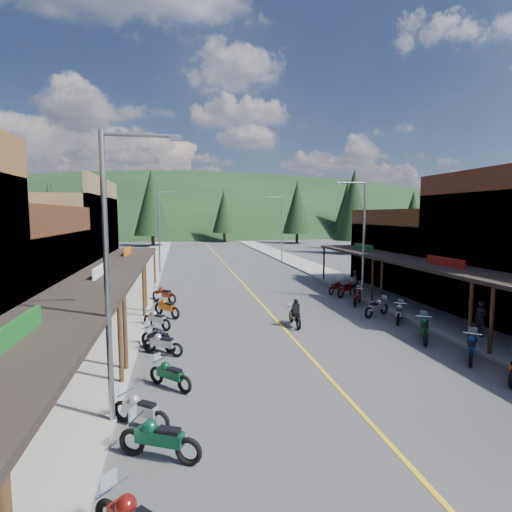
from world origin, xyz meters
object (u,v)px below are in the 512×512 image
pine_3 (224,211)px  shop_west_3 (48,249)px  bike_east_12 (336,286)px  pedestrian_east_a (480,318)px  bike_west_8 (158,337)px  streetlight_2 (362,235)px  bike_east_6 (472,347)px  streetlight_3 (281,226)px  bike_west_11 (164,294)px  pine_1 (85,207)px  bike_west_9 (157,318)px  pine_6 (413,211)px  rider_on_bike (295,315)px  bike_west_5 (141,408)px  shop_east_3 (423,256)px  bike_west_4 (159,437)px  bike_west_6 (170,373)px  bike_east_9 (377,307)px  streetlight_1 (161,229)px  pine_11 (354,205)px  pine_8 (50,213)px  pedestrian_east_b (354,280)px  pine_10 (97,208)px  streetlight_0 (112,266)px  pine_4 (297,207)px  bike_east_11 (347,288)px  bike_east_8 (399,312)px  bike_west_7 (163,342)px  bike_east_7 (424,328)px  bike_west_10 (167,306)px  pine_2 (152,202)px  pine_5 (348,205)px

pine_3 → shop_west_3: bearing=-108.0°
bike_east_12 → pedestrian_east_a: bearing=-29.4°
shop_west_3 → bike_west_8: size_ratio=5.40×
streetlight_2 → bike_east_6: size_ratio=3.89×
streetlight_3 → bike_west_11: size_ratio=3.69×
pine_1 → bike_west_9: size_ratio=6.53×
pine_6 → bike_west_8: size_ratio=5.45×
streetlight_2 → rider_on_bike: 9.19m
bike_west_5 → shop_east_3: bearing=-12.7°
bike_west_4 → bike_west_6: (0.16, 3.96, -0.06)m
shop_east_3 → bike_east_9: 11.26m
shop_east_3 → bike_west_8: bearing=-150.5°
streetlight_1 → pine_11: bearing=30.7°
shop_east_3 → bike_east_6: bearing=-116.9°
bike_east_6 → pine_8: bearing=163.4°
shop_east_3 → bike_east_12: bearing=-171.8°
streetlight_3 → pedestrian_east_b: size_ratio=5.09×
streetlight_2 → pine_10: bearing=120.7°
shop_east_3 → rider_on_bike: 15.88m
streetlight_0 → pedestrian_east_b: 22.15m
shop_west_3 → pine_4: (31.78, 48.70, 3.72)m
bike_west_4 → bike_east_11: bearing=-9.8°
pine_8 → rider_on_bike: (22.67, -37.49, -5.38)m
shop_east_3 → pine_3: bearing=100.1°
pine_4 → pine_10: pine_4 is taller
streetlight_0 → bike_west_8: bearing=82.5°
shop_west_3 → pedestrian_east_b: size_ratio=6.94×
bike_east_8 → rider_on_bike: size_ratio=0.99×
shop_west_3 → bike_west_7: bearing=-56.7°
bike_east_7 → streetlight_0: bearing=-129.3°
bike_west_10 → pedestrian_east_b: bearing=-19.5°
shop_west_3 → pine_2: pine_2 is taller
pine_5 → bike_west_5: size_ratio=7.51×
bike_west_6 → shop_west_3: bearing=73.7°
streetlight_1 → streetlight_3: bearing=29.9°
bike_west_8 → pedestrian_east_b: 17.18m
shop_east_3 → bike_east_6: size_ratio=5.30×
pine_11 → pedestrian_east_a: bearing=-106.2°
pine_1 → bike_west_4: bearing=-76.8°
bike_east_12 → bike_east_7: bearing=-43.0°
pine_6 → pine_11: size_ratio=0.89×
streetlight_3 → bike_east_7: 31.24m
bike_east_9 → bike_west_10: bearing=-126.8°
shop_west_3 → pine_10: (-4.22, 38.70, 3.27)m
bike_east_11 → pedestrian_east_a: bearing=-23.9°
pine_10 → bike_west_10: (12.03, -44.32, -6.17)m
streetlight_3 → bike_east_7: (-1.12, -30.98, -3.85)m
bike_east_8 → bike_east_7: bearing=-66.0°
pine_8 → bike_west_4: (16.28, -47.91, -5.38)m
pine_2 → bike_west_6: size_ratio=7.48×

